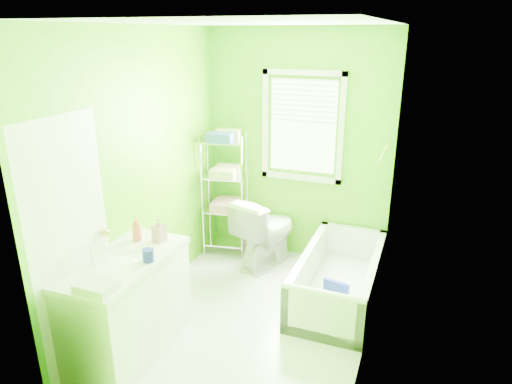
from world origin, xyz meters
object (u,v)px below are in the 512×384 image
at_px(toilet, 266,231).
at_px(vanity, 127,303).
at_px(wire_shelf_unit, 226,181).
at_px(bathtub, 338,285).

relative_size(toilet, vanity, 0.73).
bearing_deg(wire_shelf_unit, vanity, -90.12).
distance_m(toilet, vanity, 1.92).
bearing_deg(toilet, vanity, 92.10).
bearing_deg(bathtub, vanity, -136.36).
xyz_separation_m(bathtub, toilet, (-0.93, 0.44, 0.25)).
bearing_deg(wire_shelf_unit, bathtub, -20.71).
relative_size(bathtub, toilet, 1.89).
height_order(bathtub, wire_shelf_unit, wire_shelf_unit).
xyz_separation_m(toilet, wire_shelf_unit, (-0.53, 0.11, 0.49)).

